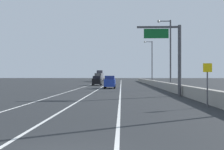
# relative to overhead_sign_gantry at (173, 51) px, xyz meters

# --- Properties ---
(ground_plane) EXTENTS (320.00, 320.00, 0.00)m
(ground_plane) POSITION_rel_overhead_sign_gantry_xyz_m (-7.04, 41.56, -4.73)
(ground_plane) COLOR #26282B
(lane_stripe_left) EXTENTS (0.16, 130.00, 0.00)m
(lane_stripe_left) POSITION_rel_overhead_sign_gantry_xyz_m (-12.54, 32.56, -4.73)
(lane_stripe_left) COLOR silver
(lane_stripe_left) RESTS_ON ground_plane
(lane_stripe_center) EXTENTS (0.16, 130.00, 0.00)m
(lane_stripe_center) POSITION_rel_overhead_sign_gantry_xyz_m (-9.04, 32.56, -4.73)
(lane_stripe_center) COLOR silver
(lane_stripe_center) RESTS_ON ground_plane
(lane_stripe_right) EXTENTS (0.16, 130.00, 0.00)m
(lane_stripe_right) POSITION_rel_overhead_sign_gantry_xyz_m (-5.54, 32.56, -4.73)
(lane_stripe_right) COLOR silver
(lane_stripe_right) RESTS_ON ground_plane
(jersey_barrier_right) EXTENTS (0.60, 120.00, 1.10)m
(jersey_barrier_right) POSITION_rel_overhead_sign_gantry_xyz_m (1.34, 17.56, -4.18)
(jersey_barrier_right) COLOR #9E998E
(jersey_barrier_right) RESTS_ON ground_plane
(overhead_sign_gantry) EXTENTS (4.68, 0.36, 7.50)m
(overhead_sign_gantry) POSITION_rel_overhead_sign_gantry_xyz_m (0.00, 0.00, 0.00)
(overhead_sign_gantry) COLOR #47474C
(overhead_sign_gantry) RESTS_ON ground_plane
(speed_advisory_sign) EXTENTS (0.60, 0.11, 3.00)m
(speed_advisory_sign) POSITION_rel_overhead_sign_gantry_xyz_m (0.44, -10.32, -2.96)
(speed_advisory_sign) COLOR #4C4C51
(speed_advisory_sign) RESTS_ON ground_plane
(lamp_post_right_second) EXTENTS (2.14, 0.44, 10.70)m
(lamp_post_right_second) POSITION_rel_overhead_sign_gantry_xyz_m (1.85, 12.97, 1.38)
(lamp_post_right_second) COLOR #4C4C51
(lamp_post_right_second) RESTS_ON ground_plane
(lamp_post_right_third) EXTENTS (2.14, 0.44, 10.70)m
(lamp_post_right_third) POSITION_rel_overhead_sign_gantry_xyz_m (1.90, 38.74, 1.38)
(lamp_post_right_third) COLOR #4C4C51
(lamp_post_right_third) RESTS_ON ground_plane
(car_black_0) EXTENTS (1.92, 4.13, 2.07)m
(car_black_0) POSITION_rel_overhead_sign_gantry_xyz_m (-10.75, 30.60, -3.70)
(car_black_0) COLOR black
(car_black_0) RESTS_ON ground_plane
(car_blue_1) EXTENTS (1.86, 4.18, 2.13)m
(car_blue_1) POSITION_rel_overhead_sign_gantry_xyz_m (-7.35, 16.78, -3.67)
(car_blue_1) COLOR #1E389E
(car_blue_1) RESTS_ON ground_plane
(car_yellow_2) EXTENTS (1.97, 4.06, 1.96)m
(car_yellow_2) POSITION_rel_overhead_sign_gantry_xyz_m (-13.64, 59.69, -3.75)
(car_yellow_2) COLOR gold
(car_yellow_2) RESTS_ON ground_plane
(box_truck) EXTENTS (2.65, 9.00, 4.09)m
(box_truck) POSITION_rel_overhead_sign_gantry_xyz_m (-13.63, 72.05, -2.86)
(box_truck) COLOR #4C4C51
(box_truck) RESTS_ON ground_plane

